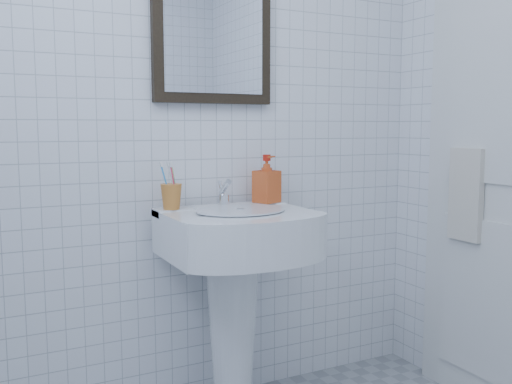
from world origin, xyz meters
TOP-DOWN VIEW (x-y plane):
  - wall_back at (0.00, 1.20)m, footprint 2.20×0.02m
  - washbasin at (0.12, 0.99)m, footprint 0.55×0.40m
  - faucet at (0.12, 1.09)m, footprint 0.04×0.10m
  - toothbrush_cup at (-0.10, 1.09)m, footprint 0.10×0.10m
  - soap_dispenser at (0.32, 1.10)m, footprint 0.11×0.11m
  - wall_mirror at (0.12, 1.18)m, footprint 0.50×0.04m
  - bathroom_door at (1.08, 0.55)m, footprint 0.04×0.80m
  - towel_ring at (1.06, 0.72)m, footprint 0.01×0.18m
  - hand_towel at (1.04, 0.72)m, footprint 0.03×0.16m

SIDE VIEW (x-z plane):
  - washbasin at x=0.12m, z-range 0.14..0.99m
  - hand_towel at x=1.04m, z-range 0.68..1.06m
  - faucet at x=0.12m, z-range 0.82..0.93m
  - toothbrush_cup at x=-0.10m, z-range 0.84..0.93m
  - soap_dispenser at x=0.32m, z-range 0.84..1.03m
  - bathroom_door at x=1.08m, z-range 0.00..2.00m
  - towel_ring at x=1.06m, z-range 0.96..1.14m
  - wall_back at x=0.00m, z-range 0.00..2.50m
  - wall_mirror at x=0.12m, z-range 1.24..1.86m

